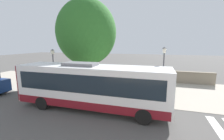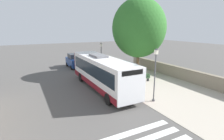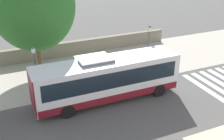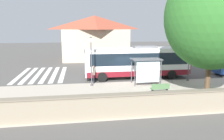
# 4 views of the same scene
# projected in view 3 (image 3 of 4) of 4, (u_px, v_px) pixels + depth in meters

# --- Properties ---
(ground_plane) EXTENTS (120.00, 120.00, 0.00)m
(ground_plane) POSITION_uv_depth(u_px,v_px,m) (114.00, 87.00, 23.65)
(ground_plane) COLOR #514F4C
(ground_plane) RESTS_ON ground
(sidewalk_plaza) EXTENTS (9.00, 44.00, 0.02)m
(sidewalk_plaza) POSITION_uv_depth(u_px,v_px,m) (95.00, 67.00, 27.37)
(sidewalk_plaza) COLOR #ADA393
(sidewalk_plaza) RESTS_ON ground
(stone_wall) EXTENTS (0.60, 20.00, 1.48)m
(stone_wall) POSITION_uv_depth(u_px,v_px,m) (82.00, 46.00, 30.42)
(stone_wall) COLOR gray
(stone_wall) RESTS_ON ground
(bus) EXTENTS (2.65, 11.20, 3.48)m
(bus) POSITION_uv_depth(u_px,v_px,m) (107.00, 78.00, 21.08)
(bus) COLOR white
(bus) RESTS_ON ground
(bus_shelter) EXTENTS (1.61, 2.82, 2.50)m
(bus_shelter) POSITION_uv_depth(u_px,v_px,m) (92.00, 61.00, 23.41)
(bus_shelter) COLOR #515459
(bus_shelter) RESTS_ON ground
(pedestrian) EXTENTS (0.34, 0.23, 1.75)m
(pedestrian) POSITION_uv_depth(u_px,v_px,m) (151.00, 69.00, 24.47)
(pedestrian) COLOR #2D3347
(pedestrian) RESTS_ON ground
(bench) EXTENTS (0.40, 1.56, 0.88)m
(bench) POSITION_uv_depth(u_px,v_px,m) (79.00, 66.00, 26.43)
(bench) COLOR #4C7247
(bench) RESTS_ON ground
(street_lamp_near) EXTENTS (0.28, 0.28, 4.38)m
(street_lamp_near) POSITION_uv_depth(u_px,v_px,m) (36.00, 69.00, 20.74)
(street_lamp_near) COLOR #4C4C51
(street_lamp_near) RESTS_ON ground
(street_lamp_far) EXTENTS (0.28, 0.28, 4.61)m
(street_lamp_far) POSITION_uv_depth(u_px,v_px,m) (149.00, 46.00, 24.72)
(street_lamp_far) COLOR #4C4C51
(street_lamp_far) RESTS_ON ground
(shade_tree) EXTENTS (7.20, 7.20, 10.15)m
(shade_tree) POSITION_uv_depth(u_px,v_px,m) (33.00, 6.00, 23.85)
(shade_tree) COLOR brown
(shade_tree) RESTS_ON ground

